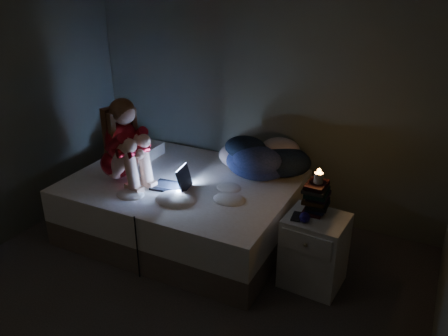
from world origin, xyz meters
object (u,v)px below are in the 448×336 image
Objects in this scene: woman at (117,138)px; phone at (297,217)px; nightstand at (314,251)px; candle at (318,181)px; bed at (184,206)px; laptop at (170,176)px.

phone is at bearing 13.79° from woman.
candle is at bearing 118.46° from nightstand.
woman is 1.73m from phone.
phone is (-0.10, -0.16, -0.25)m from candle.
candle is at bearing -4.94° from bed.
candle is (1.27, -0.11, 0.58)m from bed.
candle reaches higher than bed.
bed is 24.72× the size of candle.
candle is at bearing 19.03° from woman.
laptop is at bearing -176.83° from nightstand.
laptop is 2.28× the size of phone.
phone is (-0.13, -0.07, 0.31)m from nightstand.
woman is at bearing 167.69° from phone.
candle is at bearing -4.07° from laptop.
bed is at bearing 175.37° from nightstand.
candle is (1.28, 0.07, 0.20)m from laptop.
phone is at bearing -13.02° from bed.
bed is 2.53× the size of woman.
woman reaches higher than laptop.
woman is 2.44× the size of laptop.
bed is 3.31× the size of nightstand.
bed is 0.87m from woman.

